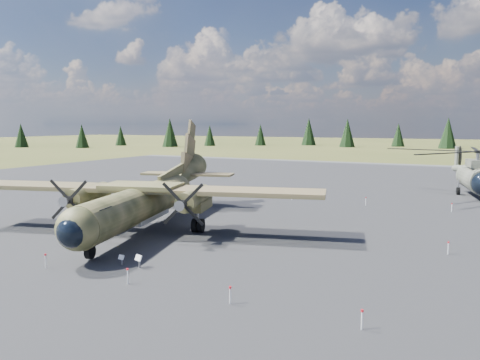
% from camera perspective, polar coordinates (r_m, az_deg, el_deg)
% --- Properties ---
extents(ground, '(500.00, 500.00, 0.00)m').
position_cam_1_polar(ground, '(37.28, -2.34, -5.94)').
color(ground, brown).
rests_on(ground, ground).
extents(apron, '(120.00, 120.00, 0.04)m').
position_cam_1_polar(apron, '(46.10, 3.72, -3.47)').
color(apron, '#505155').
rests_on(apron, ground).
extents(transport_plane, '(27.68, 24.74, 9.21)m').
position_cam_1_polar(transport_plane, '(37.61, -11.26, -1.85)').
color(transport_plane, '#3B3F22').
rests_on(transport_plane, ground).
extents(helicopter_near, '(24.74, 26.45, 5.33)m').
position_cam_1_polar(helicopter_near, '(59.20, 26.85, 1.78)').
color(helicopter_near, slate).
rests_on(helicopter_near, ground).
extents(info_placard_left, '(0.42, 0.21, 0.63)m').
position_cam_1_polar(info_placard_left, '(28.60, -14.25, -9.25)').
color(info_placard_left, gray).
rests_on(info_placard_left, ground).
extents(info_placard_right, '(0.53, 0.32, 0.78)m').
position_cam_1_polar(info_placard_right, '(27.85, -12.25, -9.42)').
color(info_placard_right, gray).
rests_on(info_placard_right, ground).
extents(barrier_fence, '(33.12, 29.62, 0.85)m').
position_cam_1_polar(barrier_fence, '(37.33, -3.03, -5.13)').
color(barrier_fence, white).
rests_on(barrier_fence, ground).
extents(treeline, '(300.57, 303.45, 10.82)m').
position_cam_1_polar(treeline, '(33.72, -0.83, 1.06)').
color(treeline, black).
rests_on(treeline, ground).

